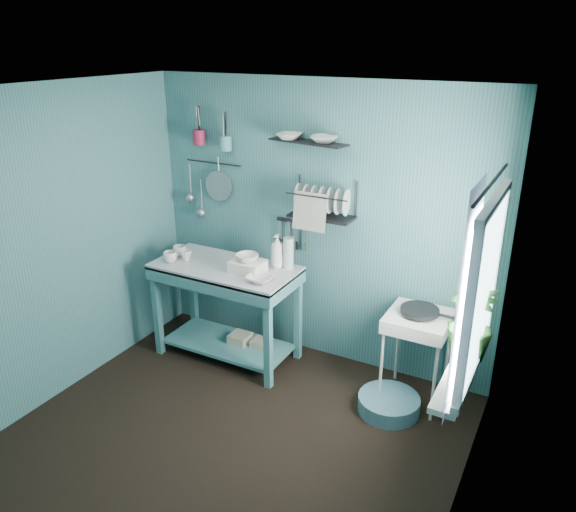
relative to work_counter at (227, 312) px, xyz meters
The scene contains 36 objects.
floor 1.32m from the work_counter, 56.56° to the right, with size 3.20×3.20×0.00m, color black.
ceiling 2.39m from the work_counter, 56.56° to the right, with size 3.20×3.20×0.00m, color silver.
wall_back 1.15m from the work_counter, 34.54° to the left, with size 3.20×3.20×0.00m, color #326267.
wall_front 2.74m from the work_counter, 74.94° to the right, with size 3.20×3.20×0.00m, color #326267.
wall_left 1.59m from the work_counter, 131.70° to the right, with size 3.00×3.00×0.00m, color #326267.
wall_right 2.63m from the work_counter, 24.33° to the right, with size 3.00×3.00×0.00m, color #326267.
work_counter is the anchor object (origin of this frame).
mug_left 0.71m from the work_counter, 161.57° to the right, with size 0.12×0.12×0.10m, color silver.
mug_mid 0.63m from the work_counter, behind, with size 0.10×0.10×0.09m, color silver.
mug_right 0.71m from the work_counter, behind, with size 0.12×0.12×0.10m, color silver.
wash_tub 0.56m from the work_counter, ahead, with size 0.28×0.22×0.10m, color silver.
tub_bowl 0.64m from the work_counter, ahead, with size 0.20×0.20×0.06m, color silver.
soap_bottle 0.76m from the work_counter, 25.46° to the left, with size 0.12×0.12×0.30m, color silver.
water_bottle 0.82m from the work_counter, 22.93° to the left, with size 0.09×0.09×0.28m, color #B1C1C6.
counter_bowl 0.68m from the work_counter, 18.43° to the right, with size 0.22×0.22×0.05m, color silver.
hotplate_stand 1.73m from the work_counter, ahead, with size 0.48×0.48×0.77m, color silver.
frying_pan 1.76m from the work_counter, ahead, with size 0.30×0.30×0.04m, color black.
knife_strip 1.03m from the work_counter, 44.04° to the left, with size 0.32×0.02×0.03m, color black.
dish_rack 1.37m from the work_counter, 23.66° to the left, with size 0.55×0.24×0.32m, color black.
upper_shelf 1.70m from the work_counter, 30.64° to the left, with size 0.70×0.18×0.01m, color black.
shelf_bowl_left 1.67m from the work_counter, 39.28° to the left, with size 0.21×0.21×0.05m, color silver.
shelf_bowl_right 1.83m from the work_counter, 25.55° to the left, with size 0.23×0.23×0.06m, color silver.
utensil_cup_magenta 1.61m from the work_counter, 141.93° to the left, with size 0.11×0.11×0.13m, color maroon.
utensil_cup_teal 1.52m from the work_counter, 118.06° to the left, with size 0.11×0.11×0.13m, color teal.
colander 1.17m from the work_counter, 127.83° to the left, with size 0.28×0.28×0.03m, color #929599.
ladle_outer 1.32m from the work_counter, 147.04° to the left, with size 0.01×0.01×0.30m, color #929599.
ladle_inner 1.15m from the work_counter, 141.47° to the left, with size 0.01×0.01×0.30m, color #929599.
hook_rail 1.38m from the work_counter, 131.22° to the left, with size 0.01×0.01×0.60m, color black.
window_glass 2.52m from the work_counter, 14.39° to the right, with size 1.10×1.10×0.00m, color white.
windowsill 2.29m from the work_counter, 14.92° to the right, with size 0.16×0.95×0.04m, color silver.
curtain 2.57m from the work_counter, 21.82° to the right, with size 1.35×1.35×0.00m, color white.
curtain_rod 2.80m from the work_counter, 14.67° to the right, with size 0.02×0.02×1.05m, color black.
potted_plant 2.31m from the work_counter, 10.45° to the right, with size 0.29×0.29×0.52m, color #2F6829.
storage_tin_large 0.36m from the work_counter, 26.57° to the left, with size 0.18×0.18×0.22m, color gray.
storage_tin_small 0.47m from the work_counter, 14.93° to the left, with size 0.15×0.15×0.20m, color gray.
floor_basin 1.65m from the work_counter, ahead, with size 0.49×0.49×0.13m, color #3F6E7D.
Camera 1 is at (1.97, -2.74, 2.81)m, focal length 35.00 mm.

